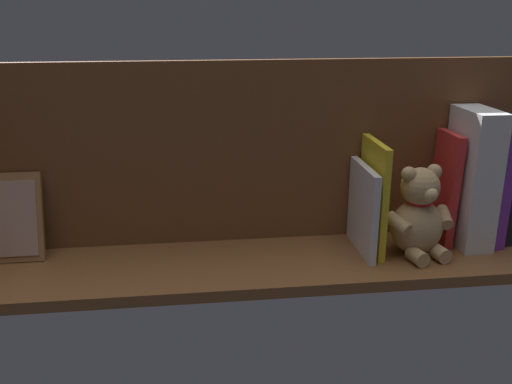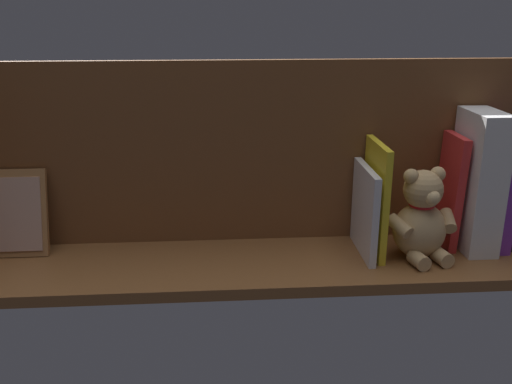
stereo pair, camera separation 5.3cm
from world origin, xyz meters
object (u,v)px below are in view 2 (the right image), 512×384
Objects in this scene: picture_frame_leaning at (16,213)px; book_0 at (508,205)px; teddy_bear at (421,219)px; dictionary_thick_white at (478,181)px.

book_0 is at bearing 178.86° from picture_frame_leaning.
book_0 is 0.91× the size of teddy_bear.
dictionary_thick_white is at bearing 177.80° from picture_frame_leaning.
teddy_bear is at bearing 15.46° from book_0.
teddy_bear is 1.06× the size of picture_frame_leaning.
dictionary_thick_white is at bearing -173.51° from teddy_bear.
dictionary_thick_white is at bearing 11.21° from book_0.
picture_frame_leaning reaches higher than book_0.
dictionary_thick_white reaches higher than picture_frame_leaning.
book_0 is 0.59× the size of dictionary_thick_white.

